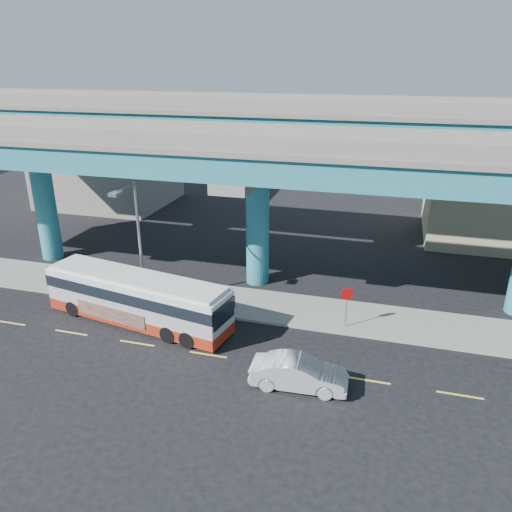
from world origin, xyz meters
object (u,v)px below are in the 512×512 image
(stop_sign, at_px, (347,299))
(parked_car, at_px, (96,272))
(street_lamp, at_px, (133,228))
(sedan, at_px, (299,373))
(transit_bus, at_px, (137,297))

(stop_sign, bearing_deg, parked_car, 178.31)
(stop_sign, bearing_deg, street_lamp, -172.89)
(street_lamp, bearing_deg, sedan, -25.50)
(transit_bus, bearing_deg, sedan, -8.98)
(sedan, xyz_separation_m, stop_sign, (1.45, 5.83, 1.13))
(street_lamp, bearing_deg, stop_sign, 3.46)
(street_lamp, distance_m, stop_sign, 12.57)
(transit_bus, height_order, sedan, transit_bus)
(sedan, height_order, street_lamp, street_lamp)
(sedan, distance_m, stop_sign, 6.11)
(transit_bus, distance_m, street_lamp, 3.91)
(parked_car, bearing_deg, street_lamp, -98.03)
(transit_bus, relative_size, street_lamp, 1.53)
(stop_sign, bearing_deg, sedan, -100.35)
(transit_bus, distance_m, stop_sign, 11.62)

